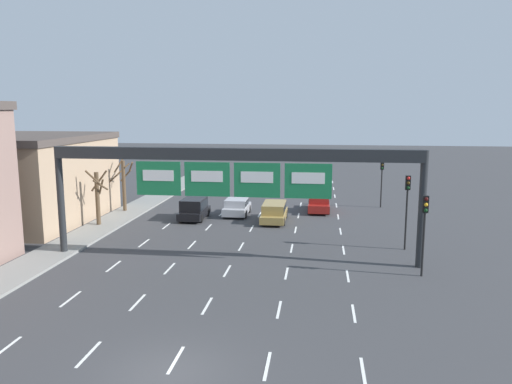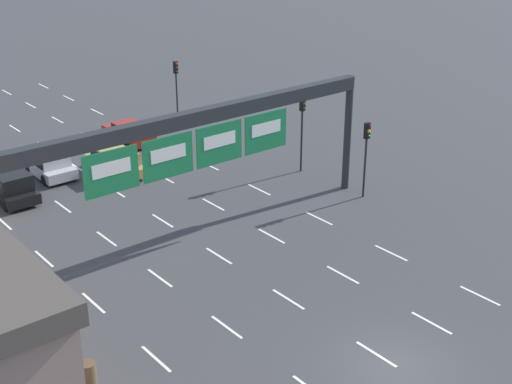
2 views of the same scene
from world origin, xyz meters
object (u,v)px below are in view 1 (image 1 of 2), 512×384
Objects in this scene: sign_gantry at (233,167)px; car_red at (319,203)px; suv_gold at (274,211)px; tree_bare_second at (98,195)px; traffic_light_far_end at (407,197)px; car_silver at (237,206)px; tree_bare_closest at (124,182)px; traffic_light_near_gantry at (425,219)px; traffic_light_mid_block at (382,173)px; suv_black at (194,208)px.

car_red is (4.98, 15.01, -4.85)m from sign_gantry.
suv_gold is 1.08× the size of tree_bare_second.
tree_bare_second is (-22.17, 3.61, -0.94)m from traffic_light_far_end.
car_silver is 15.48m from traffic_light_far_end.
car_red is 17.05m from tree_bare_closest.
traffic_light_far_end is (-0.05, 5.17, 0.25)m from traffic_light_near_gantry.
suv_black is at bearing -156.12° from traffic_light_mid_block.
tree_bare_second is (-22.26, -10.29, -0.67)m from traffic_light_mid_block.
traffic_light_far_end is (15.57, -6.97, 2.45)m from suv_black.
car_red is at bearing 23.75° from suv_black.
tree_bare_closest is at bearing -171.95° from car_red.
suv_black reaches higher than suv_gold.
suv_black is (-5.08, 10.58, -4.63)m from sign_gantry.
tree_bare_closest reaches higher than suv_gold.
car_red is at bearing 8.05° from tree_bare_closest.
tree_bare_closest is (-22.34, 14.20, -0.48)m from traffic_light_near_gantry.
car_red is 18.47m from tree_bare_second.
suv_gold is 11.68m from traffic_light_far_end.
traffic_light_far_end is at bearing -24.11° from suv_black.
traffic_light_near_gantry is 26.47m from tree_bare_closest.
suv_gold is 13.54m from tree_bare_closest.
tree_bare_closest is (-11.79, 12.64, -2.92)m from sign_gantry.
traffic_light_mid_block is 24.53m from tree_bare_second.
traffic_light_far_end reaches higher than traffic_light_mid_block.
car_red is 1.01× the size of traffic_light_near_gantry.
sign_gantry is 11.68m from suv_gold.
traffic_light_mid_block is at bearing 24.09° from car_red.
tree_bare_second reaches higher than car_silver.
tree_bare_closest is (-22.37, -4.87, -0.47)m from traffic_light_mid_block.
sign_gantry is at bearing -108.36° from car_red.
suv_gold is 0.94× the size of tree_bare_closest.
tree_bare_second is at bearing -152.99° from suv_black.
tree_bare_second is (-13.14, -3.36, 1.61)m from suv_gold.
traffic_light_near_gantry is 1.03× the size of tree_bare_second.
suv_black is (-6.55, 0.00, 0.10)m from suv_gold.
tree_bare_second reaches higher than car_red.
sign_gantry is 14.08m from tree_bare_second.
traffic_light_far_end is at bearing -64.21° from car_red.
suv_gold is at bearing 14.33° from tree_bare_second.
traffic_light_mid_block is (15.66, 6.93, 2.18)m from suv_black.
traffic_light_mid_block is 13.90m from traffic_light_far_end.
tree_bare_second is at bearing -151.55° from car_silver.
tree_bare_second is (-11.68, 7.22, -3.13)m from sign_gantry.
sign_gantry is 5.14× the size of tree_bare_second.
car_red is 6.58m from traffic_light_mid_block.
traffic_light_near_gantry is at bearing -37.85° from suv_black.
traffic_light_near_gantry reaches higher than car_red.
traffic_light_mid_block reaches higher than car_red.
car_silver is 11.26m from tree_bare_second.
traffic_light_near_gantry is at bearing -32.45° from tree_bare_closest.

